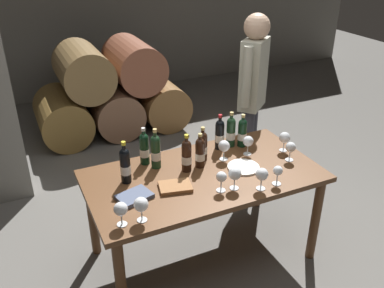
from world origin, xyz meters
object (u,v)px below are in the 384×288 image
(wine_glass_0, at_px, (121,210))
(wine_glass_8, at_px, (141,205))
(wine_bottle_4, at_px, (220,134))
(wine_bottle_2, at_px, (231,131))
(wine_glass_6, at_px, (278,171))
(wine_bottle_0, at_px, (203,146))
(dining_table, at_px, (203,184))
(leather_ledger, at_px, (175,187))
(wine_glass_5, at_px, (248,142))
(wine_glass_7, at_px, (221,178))
(wine_glass_2, at_px, (224,146))
(wine_glass_4, at_px, (285,138))
(wine_bottle_8, at_px, (125,165))
(serving_plate, at_px, (243,167))
(wine_bottle_1, at_px, (200,152))
(tasting_notebook, at_px, (134,196))
(wine_bottle_3, at_px, (156,151))
(wine_glass_1, at_px, (291,148))
(wine_bottle_6, at_px, (144,148))
(wine_glass_3, at_px, (262,175))
(wine_bottle_7, at_px, (242,132))
(wine_bottle_5, at_px, (187,155))
(wine_glass_9, at_px, (235,174))
(sommelier_presenting, at_px, (253,88))

(wine_glass_0, distance_m, wine_glass_8, 0.12)
(wine_bottle_4, bearing_deg, wine_bottle_2, 1.38)
(wine_glass_0, distance_m, wine_glass_6, 1.11)
(wine_bottle_0, bearing_deg, dining_table, -113.88)
(dining_table, relative_size, leather_ledger, 7.73)
(wine_glass_5, distance_m, wine_glass_8, 1.12)
(wine_bottle_2, relative_size, wine_glass_7, 2.02)
(wine_glass_2, relative_size, wine_glass_8, 0.99)
(wine_glass_4, bearing_deg, leather_ledger, -172.14)
(wine_bottle_8, xyz_separation_m, serving_plate, (0.85, -0.19, -0.13))
(wine_bottle_1, bearing_deg, wine_glass_5, 1.26)
(wine_glass_2, bearing_deg, tasting_notebook, -165.24)
(wine_bottle_3, xyz_separation_m, wine_glass_1, (0.97, -0.34, -0.03))
(wine_bottle_3, distance_m, wine_bottle_6, 0.11)
(wine_glass_3, bearing_deg, leather_ledger, 154.46)
(wine_glass_8, distance_m, serving_plate, 0.94)
(wine_glass_7, bearing_deg, tasting_notebook, 163.81)
(dining_table, height_order, wine_bottle_1, wine_bottle_1)
(wine_bottle_7, relative_size, wine_glass_1, 1.83)
(wine_bottle_2, relative_size, leather_ledger, 1.36)
(wine_glass_2, distance_m, leather_ledger, 0.55)
(wine_bottle_3, xyz_separation_m, leather_ledger, (0.01, -0.33, -0.12))
(wine_bottle_3, relative_size, wine_glass_7, 2.13)
(wine_glass_0, relative_size, wine_glass_6, 1.11)
(wine_bottle_3, bearing_deg, leather_ledger, -87.46)
(wine_bottle_5, xyz_separation_m, wine_glass_9, (0.20, -0.36, -0.01))
(wine_bottle_5, relative_size, sommelier_presenting, 0.17)
(tasting_notebook, distance_m, serving_plate, 0.86)
(wine_bottle_2, xyz_separation_m, wine_glass_3, (-0.13, -0.65, -0.02))
(wine_bottle_2, xyz_separation_m, sommelier_presenting, (0.48, 0.45, 0.15))
(wine_bottle_8, bearing_deg, wine_bottle_1, -2.64)
(wine_bottle_0, bearing_deg, wine_glass_8, -142.23)
(wine_glass_1, relative_size, leather_ledger, 0.69)
(wine_glass_1, xyz_separation_m, wine_glass_8, (-1.27, -0.23, 0.01))
(wine_glass_0, relative_size, wine_glass_8, 0.97)
(wine_glass_6, bearing_deg, wine_bottle_2, 90.39)
(wine_glass_0, xyz_separation_m, wine_glass_8, (0.12, -0.01, 0.00))
(wine_bottle_3, distance_m, wine_glass_7, 0.56)
(wine_bottle_1, bearing_deg, wine_bottle_3, 156.89)
(wine_bottle_1, bearing_deg, wine_glass_8, -144.28)
(wine_bottle_5, bearing_deg, wine_bottle_4, 28.10)
(wine_bottle_6, height_order, wine_glass_2, wine_bottle_6)
(dining_table, height_order, wine_glass_4, wine_glass_4)
(wine_bottle_1, bearing_deg, wine_bottle_0, 53.09)
(wine_bottle_7, bearing_deg, wine_bottle_3, -178.04)
(wine_bottle_7, distance_m, wine_glass_9, 0.65)
(wine_bottle_5, bearing_deg, wine_glass_0, -146.13)
(wine_bottle_6, distance_m, leather_ledger, 0.44)
(wine_bottle_1, height_order, wine_glass_0, wine_bottle_1)
(wine_glass_7, bearing_deg, wine_bottle_3, 120.53)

